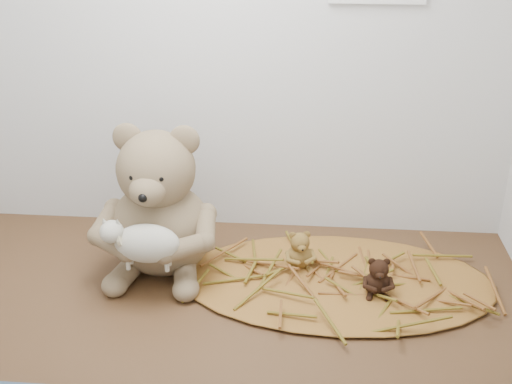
# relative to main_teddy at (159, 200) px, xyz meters

# --- Properties ---
(alcove_shell) EXTENTS (1.20, 0.60, 0.90)m
(alcove_shell) POSITION_rel_main_teddy_xyz_m (0.09, -0.01, 0.30)
(alcove_shell) COLOR #402D16
(alcove_shell) RESTS_ON ground
(straw_bed) EXTENTS (0.60, 0.35, 0.01)m
(straw_bed) POSITION_rel_main_teddy_xyz_m (0.34, -0.03, -0.14)
(straw_bed) COLOR brown
(straw_bed) RESTS_ON shelf_floor
(main_teddy) EXTENTS (0.25, 0.26, 0.30)m
(main_teddy) POSITION_rel_main_teddy_xyz_m (0.00, 0.00, 0.00)
(main_teddy) COLOR #857452
(main_teddy) RESTS_ON shelf_floor
(toy_lamb) EXTENTS (0.15, 0.09, 0.10)m
(toy_lamb) POSITION_rel_main_teddy_xyz_m (0.00, -0.11, -0.03)
(toy_lamb) COLOR beige
(toy_lamb) RESTS_ON main_teddy
(mini_teddy_tan) EXTENTS (0.08, 0.08, 0.08)m
(mini_teddy_tan) POSITION_rel_main_teddy_xyz_m (0.27, 0.01, -0.10)
(mini_teddy_tan) COLOR olive
(mini_teddy_tan) RESTS_ON straw_bed
(mini_teddy_brown) EXTENTS (0.06, 0.06, 0.07)m
(mini_teddy_brown) POSITION_rel_main_teddy_xyz_m (0.41, -0.07, -0.10)
(mini_teddy_brown) COLOR black
(mini_teddy_brown) RESTS_ON straw_bed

